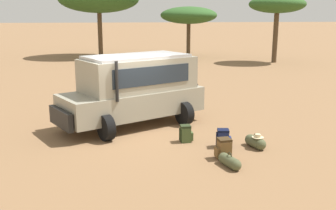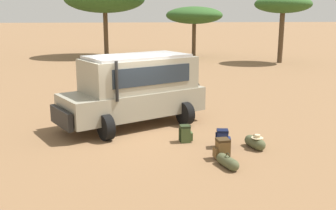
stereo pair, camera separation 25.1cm
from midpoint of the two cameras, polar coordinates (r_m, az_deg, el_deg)
The scene contains 9 objects.
ground_plane at distance 13.00m, azimuth -4.20°, elevation -3.94°, with size 320.00×320.00×0.00m, color olive.
safari_vehicle at distance 13.58m, azimuth -4.17°, elevation 2.43°, with size 5.34×3.96×2.44m.
backpack_beside_front_wheel at distance 10.69m, azimuth 8.55°, elevation -6.34°, with size 0.45×0.38×0.56m.
backpack_cluster_center at distance 11.59m, azimuth 8.56°, elevation -4.86°, with size 0.46×0.37×0.53m.
backpack_near_rear_wheel at distance 11.96m, azimuth 3.14°, elevation -4.19°, with size 0.41×0.32×0.52m.
duffel_bag_low_black_case at distance 11.72m, azimuth 13.11°, elevation -5.31°, with size 0.46×0.79×0.43m.
duffel_bag_soft_canvas at distance 10.19m, azimuth 9.35°, elevation -8.14°, with size 0.44×0.81×0.39m.
acacia_tree_right_mid at distance 35.37m, azimuth 4.04°, elevation 12.84°, with size 4.98×4.77×4.41m.
acacia_tree_far_right at distance 32.38m, azimuth 16.59°, elevation 13.75°, with size 4.42×3.91×5.19m.
Camera 2 is at (-0.44, -12.43, 3.82)m, focal length 42.00 mm.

